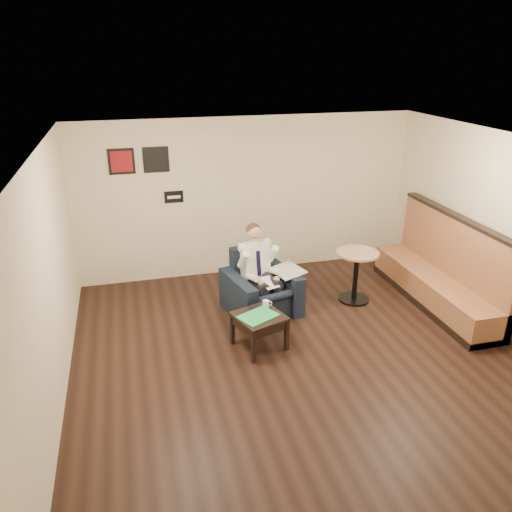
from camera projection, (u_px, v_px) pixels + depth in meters
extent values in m
plane|color=black|center=(302.00, 357.00, 6.70)|extent=(6.00, 6.00, 0.00)
cube|color=#F0E4C4|center=(248.00, 197.00, 8.84)|extent=(6.00, 0.02, 2.80)
cube|color=#F0E4C4|center=(454.00, 426.00, 3.48)|extent=(6.00, 0.02, 2.80)
cube|color=#F0E4C4|center=(48.00, 289.00, 5.46)|extent=(0.02, 6.00, 2.80)
cube|color=#F0E4C4|center=(511.00, 240.00, 6.87)|extent=(0.02, 6.00, 2.80)
cube|color=white|center=(311.00, 148.00, 5.62)|extent=(6.00, 6.00, 0.02)
cube|color=black|center=(174.00, 197.00, 8.48)|extent=(0.32, 0.02, 0.20)
cube|color=maroon|center=(121.00, 161.00, 8.04)|extent=(0.42, 0.03, 0.42)
cube|color=black|center=(156.00, 160.00, 8.17)|extent=(0.42, 0.03, 0.42)
cube|color=black|center=(261.00, 283.00, 7.70)|extent=(1.20, 1.20, 0.96)
cube|color=white|center=(269.00, 283.00, 7.47)|extent=(0.30, 0.37, 0.01)
cube|color=silver|center=(287.00, 270.00, 7.72)|extent=(0.55, 0.62, 0.01)
cube|color=black|center=(259.00, 331.00, 6.85)|extent=(0.77, 0.77, 0.50)
cube|color=#25BA64|center=(258.00, 316.00, 6.72)|extent=(0.60, 0.54, 0.01)
cylinder|color=white|center=(266.00, 304.00, 6.93)|extent=(0.11, 0.11, 0.10)
cube|color=black|center=(255.00, 308.00, 6.91)|extent=(0.16, 0.10, 0.01)
cube|color=#925938|center=(438.00, 262.00, 7.87)|extent=(0.67, 2.80, 1.43)
cylinder|color=tan|center=(356.00, 276.00, 8.07)|extent=(0.79, 0.79, 0.85)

